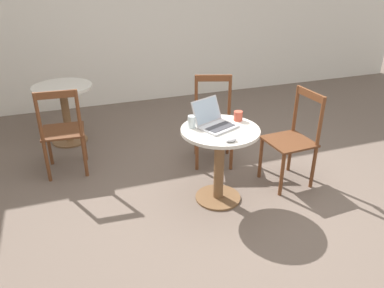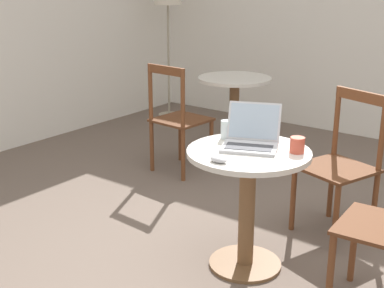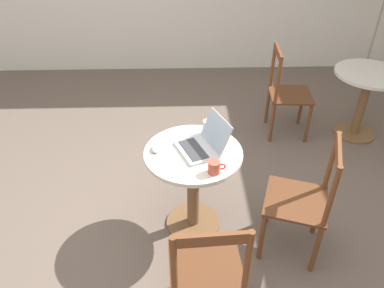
{
  "view_description": "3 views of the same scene",
  "coord_description": "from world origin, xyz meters",
  "px_view_note": "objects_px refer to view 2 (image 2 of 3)",
  "views": [
    {
      "loc": [
        -2.53,
        1.42,
        2.03
      ],
      "look_at": [
        0.03,
        0.5,
        0.7
      ],
      "focal_mm": 35.0,
      "sensor_mm": 36.0,
      "label": 1
    },
    {
      "loc": [
        -2.24,
        -1.27,
        1.66
      ],
      "look_at": [
        0.16,
        0.55,
        0.69
      ],
      "focal_mm": 50.0,
      "sensor_mm": 36.0,
      "label": 2
    },
    {
      "loc": [
        0.12,
        -1.91,
        2.28
      ],
      "look_at": [
        0.19,
        0.4,
        0.63
      ],
      "focal_mm": 35.0,
      "sensor_mm": 36.0,
      "label": 3
    }
  ],
  "objects_px": {
    "chair_near_right": "(341,166)",
    "laptop": "(251,139)",
    "chair_mid_left": "(178,120)",
    "mug": "(297,145)",
    "cafe_table_mid": "(234,99)",
    "mouse": "(219,159)",
    "floor_lamp": "(168,1)",
    "cafe_table_near": "(248,185)",
    "drinking_glass": "(226,130)"
  },
  "relations": [
    {
      "from": "chair_near_right",
      "to": "laptop",
      "type": "height_order",
      "value": "laptop"
    },
    {
      "from": "chair_mid_left",
      "to": "mug",
      "type": "distance_m",
      "value": 1.79
    },
    {
      "from": "cafe_table_mid",
      "to": "mug",
      "type": "distance_m",
      "value": 2.24
    },
    {
      "from": "chair_mid_left",
      "to": "mouse",
      "type": "bearing_deg",
      "value": -134.58
    },
    {
      "from": "floor_lamp",
      "to": "mug",
      "type": "distance_m",
      "value": 3.7
    },
    {
      "from": "cafe_table_near",
      "to": "mug",
      "type": "distance_m",
      "value": 0.36
    },
    {
      "from": "cafe_table_near",
      "to": "chair_near_right",
      "type": "bearing_deg",
      "value": -18.66
    },
    {
      "from": "chair_mid_left",
      "to": "floor_lamp",
      "type": "relative_size",
      "value": 0.6
    },
    {
      "from": "floor_lamp",
      "to": "drinking_glass",
      "type": "distance_m",
      "value": 3.37
    },
    {
      "from": "laptop",
      "to": "drinking_glass",
      "type": "xyz_separation_m",
      "value": [
        0.05,
        0.2,
        0.01
      ]
    },
    {
      "from": "cafe_table_near",
      "to": "mug",
      "type": "xyz_separation_m",
      "value": [
        0.13,
        -0.23,
        0.25
      ]
    },
    {
      "from": "cafe_table_near",
      "to": "laptop",
      "type": "relative_size",
      "value": 1.78
    },
    {
      "from": "cafe_table_near",
      "to": "cafe_table_mid",
      "type": "relative_size",
      "value": 1.0
    },
    {
      "from": "cafe_table_mid",
      "to": "chair_near_right",
      "type": "relative_size",
      "value": 0.76
    },
    {
      "from": "floor_lamp",
      "to": "mug",
      "type": "bearing_deg",
      "value": -129.28
    },
    {
      "from": "chair_near_right",
      "to": "laptop",
      "type": "xyz_separation_m",
      "value": [
        -0.68,
        0.28,
        0.3
      ]
    },
    {
      "from": "cafe_table_near",
      "to": "laptop",
      "type": "bearing_deg",
      "value": 22.87
    },
    {
      "from": "cafe_table_near",
      "to": "cafe_table_mid",
      "type": "bearing_deg",
      "value": 34.82
    },
    {
      "from": "cafe_table_mid",
      "to": "floor_lamp",
      "type": "xyz_separation_m",
      "value": [
        0.64,
        1.34,
        0.85
      ]
    },
    {
      "from": "cafe_table_mid",
      "to": "laptop",
      "type": "distance_m",
      "value": 2.13
    },
    {
      "from": "laptop",
      "to": "cafe_table_near",
      "type": "bearing_deg",
      "value": -157.13
    },
    {
      "from": "chair_mid_left",
      "to": "drinking_glass",
      "type": "bearing_deg",
      "value": -129.45
    },
    {
      "from": "cafe_table_mid",
      "to": "laptop",
      "type": "relative_size",
      "value": 1.78
    },
    {
      "from": "cafe_table_mid",
      "to": "floor_lamp",
      "type": "relative_size",
      "value": 0.46
    },
    {
      "from": "floor_lamp",
      "to": "mouse",
      "type": "bearing_deg",
      "value": -136.43
    },
    {
      "from": "cafe_table_mid",
      "to": "mouse",
      "type": "height_order",
      "value": "mouse"
    },
    {
      "from": "mouse",
      "to": "drinking_glass",
      "type": "relative_size",
      "value": 0.91
    },
    {
      "from": "cafe_table_mid",
      "to": "floor_lamp",
      "type": "bearing_deg",
      "value": 64.47
    },
    {
      "from": "drinking_glass",
      "to": "mouse",
      "type": "bearing_deg",
      "value": -151.63
    },
    {
      "from": "mug",
      "to": "drinking_glass",
      "type": "distance_m",
      "value": 0.46
    },
    {
      "from": "mug",
      "to": "drinking_glass",
      "type": "bearing_deg",
      "value": 92.19
    },
    {
      "from": "chair_mid_left",
      "to": "chair_near_right",
      "type": "bearing_deg",
      "value": -99.25
    },
    {
      "from": "laptop",
      "to": "mouse",
      "type": "distance_m",
      "value": 0.33
    },
    {
      "from": "chair_mid_left",
      "to": "drinking_glass",
      "type": "relative_size",
      "value": 8.59
    },
    {
      "from": "mug",
      "to": "cafe_table_mid",
      "type": "bearing_deg",
      "value": 41.58
    },
    {
      "from": "chair_mid_left",
      "to": "floor_lamp",
      "type": "xyz_separation_m",
      "value": [
        1.44,
        1.29,
        0.89
      ]
    },
    {
      "from": "cafe_table_mid",
      "to": "chair_near_right",
      "type": "bearing_deg",
      "value": -124.94
    },
    {
      "from": "cafe_table_mid",
      "to": "drinking_glass",
      "type": "bearing_deg",
      "value": -148.71
    },
    {
      "from": "laptop",
      "to": "floor_lamp",
      "type": "bearing_deg",
      "value": 47.24
    },
    {
      "from": "cafe_table_near",
      "to": "cafe_table_mid",
      "type": "xyz_separation_m",
      "value": [
        1.8,
        1.25,
        0.0
      ]
    },
    {
      "from": "cafe_table_mid",
      "to": "mug",
      "type": "bearing_deg",
      "value": -138.42
    },
    {
      "from": "floor_lamp",
      "to": "cafe_table_mid",
      "type": "bearing_deg",
      "value": -115.53
    },
    {
      "from": "chair_mid_left",
      "to": "laptop",
      "type": "relative_size",
      "value": 2.33
    },
    {
      "from": "floor_lamp",
      "to": "laptop",
      "type": "height_order",
      "value": "floor_lamp"
    },
    {
      "from": "mouse",
      "to": "mug",
      "type": "bearing_deg",
      "value": -32.8
    },
    {
      "from": "chair_near_right",
      "to": "floor_lamp",
      "type": "relative_size",
      "value": 0.6
    },
    {
      "from": "floor_lamp",
      "to": "laptop",
      "type": "relative_size",
      "value": 3.91
    },
    {
      "from": "mouse",
      "to": "chair_mid_left",
      "type": "bearing_deg",
      "value": 45.42
    },
    {
      "from": "cafe_table_near",
      "to": "floor_lamp",
      "type": "bearing_deg",
      "value": 46.77
    },
    {
      "from": "cafe_table_near",
      "to": "chair_near_right",
      "type": "height_order",
      "value": "chair_near_right"
    }
  ]
}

